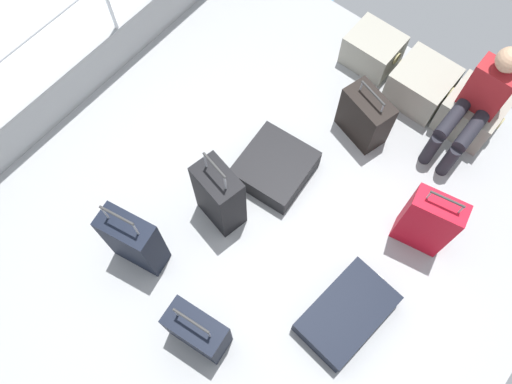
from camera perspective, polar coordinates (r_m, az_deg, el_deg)
The scene contains 14 objects.
ground_plane at distance 4.36m, azimuth -0.51°, elevation -5.76°, with size 4.40×5.20×0.06m, color #939699.
gunwale_port at distance 5.05m, azimuth -20.20°, elevation 10.57°, with size 0.06×5.20×0.45m, color #939699.
railing_port at distance 4.64m, azimuth -22.44°, elevation 14.37°, with size 0.04×4.20×1.02m.
cargo_crate_0 at distance 5.23m, azimuth 12.90°, elevation 15.22°, with size 0.52×0.42×0.34m.
cargo_crate_1 at distance 5.08m, azimuth 17.98°, elevation 11.33°, with size 0.54×0.50×0.37m.
cargo_crate_2 at distance 5.04m, azimuth 22.92°, elevation 8.13°, with size 0.52×0.48×0.39m.
passenger_seated at distance 4.64m, azimuth 23.55°, elevation 9.14°, with size 0.34×0.66×1.09m.
suitcase_0 at distance 4.08m, azimuth -13.45°, elevation -5.32°, with size 0.46×0.29×0.90m.
suitcase_1 at distance 4.14m, azimuth 10.07°, elevation -13.22°, with size 0.54×0.80×0.21m.
suitcase_2 at distance 4.10m, azimuth -4.10°, elevation -0.48°, with size 0.43×0.31×0.92m.
suitcase_3 at distance 4.49m, azimuth 2.13°, elevation 2.77°, with size 0.63×0.66×0.21m.
suitcase_4 at distance 3.93m, azimuth -6.52°, elevation -15.15°, with size 0.47×0.28×0.70m.
suitcase_5 at distance 4.66m, azimuth 12.04°, elevation 8.23°, with size 0.50×0.36×0.62m.
suitcase_7 at distance 4.23m, azimuth 18.59°, elevation -3.20°, with size 0.43×0.27×0.83m.
Camera 1 is at (0.89, -1.02, 4.12)m, focal length 35.85 mm.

